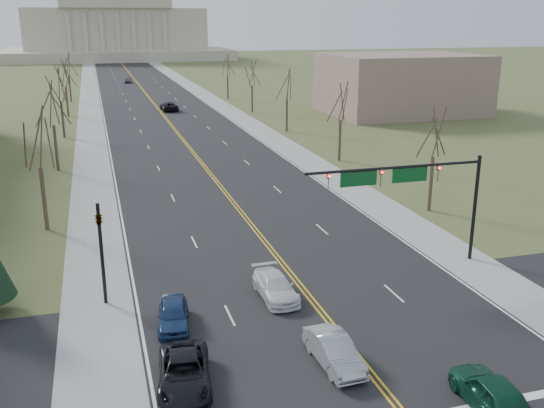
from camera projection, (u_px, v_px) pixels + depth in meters
ground at (397, 406)px, 25.51m from camera, size 600.00×600.00×0.00m
road at (149, 98)px, 126.48m from camera, size 20.00×380.00×0.01m
cross_road at (342, 338)px, 31.02m from camera, size 120.00×14.00×0.01m
sidewalk_left at (90, 100)px, 123.25m from camera, size 4.00×380.00×0.03m
sidewalk_right at (206, 96)px, 129.71m from camera, size 4.00×380.00×0.03m
center_line at (149, 98)px, 126.48m from camera, size 0.42×380.00×0.01m
edge_line_left at (101, 99)px, 123.84m from camera, size 0.15×380.00×0.01m
edge_line_right at (196, 96)px, 129.11m from camera, size 0.15×380.00×0.01m
stop_bar at (513, 400)px, 25.93m from camera, size 9.50×0.50×0.01m
capitol at (115, 23)px, 250.77m from camera, size 90.00×60.00×50.00m
signal_mast at (408, 183)px, 38.23m from camera, size 12.12×0.44×7.20m
signal_left at (101, 243)px, 33.72m from camera, size 0.32×0.36×6.00m
tree_r_0 at (435, 135)px, 49.80m from camera, size 3.74×3.74×8.50m
tree_l_0 at (37, 141)px, 45.02m from camera, size 3.96×3.96×9.00m
tree_r_1 at (341, 104)px, 68.16m from camera, size 3.74×3.74×8.50m
tree_l_1 at (52, 106)px, 63.37m from camera, size 3.96×3.96×9.00m
tree_r_2 at (287, 86)px, 86.52m from camera, size 3.74×3.74×8.50m
tree_l_2 at (60, 87)px, 81.73m from camera, size 3.96×3.96×9.00m
tree_r_3 at (252, 74)px, 104.88m from camera, size 3.74×3.74×8.50m
tree_l_3 at (65, 75)px, 100.09m from camera, size 3.96×3.96×9.00m
tree_r_4 at (227, 66)px, 123.24m from camera, size 3.74×3.74×8.50m
tree_l_4 at (68, 66)px, 118.45m from camera, size 3.96×3.96×9.00m
bldg_right_mass at (401, 84)px, 104.58m from camera, size 25.00×20.00×10.00m
car_nb_inner_lead at (492, 394)px, 24.99m from camera, size 2.36×4.94×1.63m
car_sb_inner_lead at (334, 351)px, 28.40m from camera, size 1.74×4.40×1.43m
car_sb_outer_lead at (184, 372)px, 26.70m from camera, size 2.91×5.21×1.38m
car_sb_inner_second at (275, 287)px, 35.34m from camera, size 2.00×4.67×1.34m
car_sb_outer_second at (173, 315)px, 31.92m from camera, size 2.14×4.19×1.37m
car_far_nb at (169, 106)px, 108.19m from camera, size 2.88×5.84×1.60m
car_far_sb at (128, 80)px, 155.93m from camera, size 2.09×4.21×1.38m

